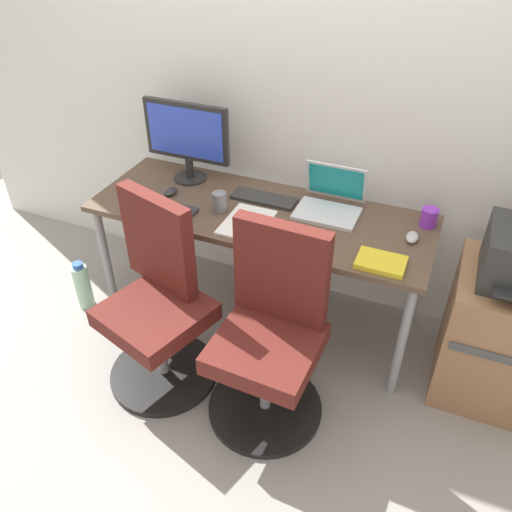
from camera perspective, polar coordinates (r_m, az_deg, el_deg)
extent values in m
plane|color=gray|center=(3.05, 0.37, -6.44)|extent=(5.28, 5.28, 0.00)
cube|color=white|center=(2.71, 3.82, 19.81)|extent=(4.40, 0.04, 2.60)
cube|color=brown|center=(2.63, 0.42, 4.67)|extent=(1.72, 0.62, 0.03)
cylinder|color=gray|center=(3.00, -16.05, -0.52)|extent=(0.04, 0.04, 0.67)
cylinder|color=gray|center=(2.50, 15.66, -9.14)|extent=(0.04, 0.04, 0.67)
cylinder|color=gray|center=(3.34, -10.87, 4.43)|extent=(0.04, 0.04, 0.67)
cylinder|color=gray|center=(2.90, 17.42, -2.22)|extent=(0.04, 0.04, 0.67)
cylinder|color=black|center=(2.76, -10.02, -12.44)|extent=(0.54, 0.54, 0.03)
cylinder|color=gray|center=(2.63, -10.44, -9.77)|extent=(0.05, 0.05, 0.34)
cube|color=#591E19|center=(2.48, -10.98, -6.31)|extent=(0.55, 0.55, 0.09)
cube|color=#591E19|center=(2.44, -10.68, 1.55)|extent=(0.42, 0.19, 0.48)
cylinder|color=black|center=(2.59, 1.00, -16.20)|extent=(0.54, 0.54, 0.03)
cylinder|color=gray|center=(2.44, 1.04, -13.56)|extent=(0.05, 0.05, 0.34)
cube|color=#591E19|center=(2.28, 1.10, -10.08)|extent=(0.46, 0.46, 0.09)
cube|color=#591E19|center=(2.22, 2.78, -1.73)|extent=(0.42, 0.09, 0.48)
cube|color=#996B47|center=(2.71, 25.37, -7.98)|extent=(0.52, 0.50, 0.66)
cube|color=#4C4C4C|center=(2.45, 25.78, -10.25)|extent=(0.46, 0.01, 0.04)
cylinder|color=#A5D8B2|center=(3.18, -18.42, -3.21)|extent=(0.09, 0.09, 0.28)
cylinder|color=#2D59B2|center=(3.09, -18.96, -0.99)|extent=(0.06, 0.06, 0.03)
cylinder|color=#262626|center=(2.94, -7.20, 8.52)|extent=(0.18, 0.18, 0.01)
cylinder|color=#262626|center=(2.91, -7.29, 9.58)|extent=(0.04, 0.04, 0.11)
cube|color=#262626|center=(2.83, -7.62, 13.38)|extent=(0.48, 0.03, 0.31)
cube|color=blue|center=(2.81, -7.79, 13.25)|extent=(0.43, 0.00, 0.26)
cube|color=silver|center=(2.61, 7.75, 4.63)|extent=(0.31, 0.22, 0.02)
cube|color=silver|center=(2.67, 8.78, 8.06)|extent=(0.31, 0.06, 0.21)
cube|color=teal|center=(2.66, 8.75, 8.04)|extent=(0.28, 0.05, 0.17)
cube|color=#2D2D2D|center=(2.67, -10.09, 5.17)|extent=(0.34, 0.12, 0.02)
cube|color=#2D2D2D|center=(2.71, 0.87, 6.32)|extent=(0.34, 0.12, 0.02)
ellipsoid|color=#2D2D2D|center=(2.80, -9.33, 7.00)|extent=(0.06, 0.10, 0.03)
ellipsoid|color=#B7B7B7|center=(2.50, 16.74, 1.98)|extent=(0.06, 0.10, 0.03)
cylinder|color=purple|center=(2.61, 18.44, 4.03)|extent=(0.08, 0.08, 0.09)
cylinder|color=slate|center=(2.60, -4.02, 5.89)|extent=(0.07, 0.07, 0.10)
cube|color=yellow|center=(2.31, 13.53, -0.69)|extent=(0.21, 0.15, 0.03)
cube|color=white|center=(2.52, -1.02, 3.69)|extent=(0.21, 0.30, 0.01)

